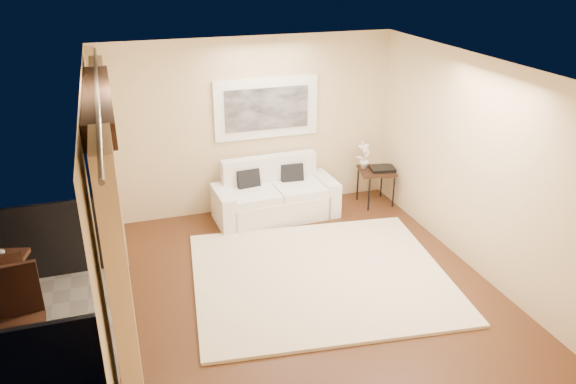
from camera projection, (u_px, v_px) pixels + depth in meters
floor at (305, 288)px, 6.93m from camera, size 5.00×5.00×0.00m
room_shell at (96, 101)px, 5.32m from camera, size 5.00×6.40×5.00m
balcony at (10, 327)px, 5.92m from camera, size 1.81×2.60×1.17m
curtains at (114, 213)px, 5.80m from camera, size 0.16×4.80×2.64m
artwork at (267, 108)px, 8.50m from camera, size 1.62×0.07×0.92m
rug at (320, 276)px, 7.14m from camera, size 3.47×3.11×0.04m
sofa at (274, 196)px, 8.69m from camera, size 1.90×0.88×0.90m
side_table at (376, 173)px, 9.01m from camera, size 0.64×0.64×0.59m
tray at (382, 169)px, 8.96m from camera, size 0.43×0.35×0.05m
orchid at (364, 155)px, 8.94m from camera, size 0.29×0.24×0.46m
balcony_chair_far at (5, 286)px, 5.93m from camera, size 0.53×0.54×0.98m
balcony_chair_near at (18, 310)px, 5.43m from camera, size 0.51×0.52×1.09m
glass_a at (0, 261)px, 5.88m from camera, size 0.06×0.06×0.12m
glass_b at (3, 256)px, 5.98m from camera, size 0.06×0.06×0.12m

